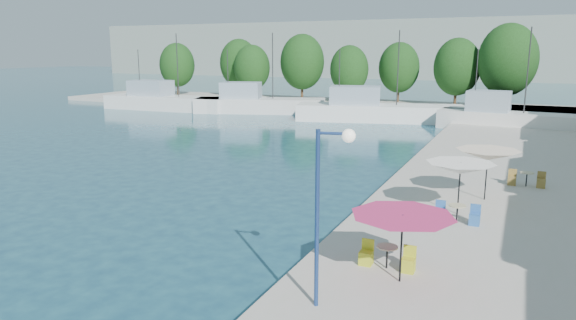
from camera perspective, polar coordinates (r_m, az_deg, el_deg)
The scene contains 21 objects.
quay_far at distance 70.63m, azimuth 7.76°, elevation 5.97°, with size 90.00×16.00×0.60m, color #ADAA9C.
hill_west at distance 165.74m, azimuth 10.05°, elevation 11.96°, with size 180.00×40.00×16.00m, color gray.
trawler_01 at distance 70.20m, azimuth -13.51°, elevation 6.34°, with size 17.61×5.31×10.20m.
trawler_02 at distance 64.86m, azimuth -3.49°, elevation 6.21°, with size 16.66×9.10×10.20m.
trawler_03 at distance 57.88m, azimuth 9.66°, elevation 5.36°, with size 18.69×8.96×10.20m.
trawler_04 at distance 54.32m, azimuth 22.93°, elevation 4.16°, with size 13.33×4.61×10.20m.
tree_01 at distance 86.15m, azimuth -12.22°, elevation 10.28°, with size 5.63×5.63×8.33m.
tree_02 at distance 81.98m, azimuth -5.45°, elevation 10.65°, with size 6.01×6.01×8.90m.
tree_03 at distance 77.87m, azimuth -4.03°, elevation 10.21°, with size 5.39×5.39×7.97m.
tree_04 at distance 75.70m, azimuth 1.59°, elevation 10.84°, with size 6.39×6.39×9.46m.
tree_05 at distance 72.14m, azimuth 6.81°, elevation 9.95°, with size 5.29×5.29×7.83m.
tree_06 at distance 73.89m, azimuth 12.23°, elevation 10.00°, with size 5.57×5.57×8.25m.
tree_07 at distance 69.98m, azimuth 18.28°, elevation 9.79°, with size 5.88×5.88×8.70m.
tree_08 at distance 68.42m, azimuth 23.23°, elevation 10.19°, with size 6.98×6.98×10.33m.
umbrella_pink at distance 16.00m, azimuth 12.59°, elevation -6.84°, with size 3.21×3.21×2.15m.
umbrella_white at distance 23.29m, azimuth 18.61°, elevation -0.87°, with size 2.96×2.96×2.31m.
umbrella_cream at distance 25.99m, azimuth 21.33°, elevation 0.52°, with size 2.98×2.98×2.44m.
cafe_table_01 at distance 17.44m, azimuth 10.92°, elevation -10.84°, with size 1.82×0.70×0.76m.
cafe_table_02 at distance 22.53m, azimuth 18.24°, elevation -5.94°, with size 1.82×0.70×0.76m.
cafe_table_03 at distance 29.82m, azimuth 24.96°, elevation -2.13°, with size 1.82×0.70×0.76m.
street_lamp at distance 13.68m, azimuth 4.61°, elevation -2.89°, with size 1.02×0.43×5.03m.
Camera 1 is at (12.44, -0.21, 7.59)m, focal length 32.00 mm.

